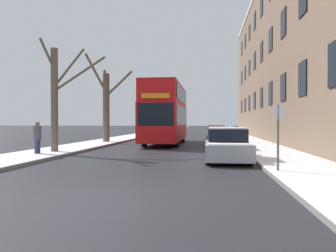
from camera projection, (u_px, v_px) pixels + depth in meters
ground_plane at (91, 201)px, 7.12m from camera, size 320.00×320.00×0.00m
sidewalk_left at (161, 131)px, 60.46m from camera, size 3.01×130.00×0.16m
sidewalk_right at (227, 131)px, 59.02m from camera, size 3.01×130.00×0.16m
terrace_facade_right at (313, 54)px, 29.62m from camera, size 9.10×45.05×15.77m
bare_tree_left_0 at (57, 96)px, 17.50m from camera, size 2.81×2.45×6.03m
bare_tree_left_1 at (106, 104)px, 26.39m from camera, size 3.55×1.72×7.12m
double_decker_bus at (166, 111)px, 25.75m from camera, size 2.61×10.43×4.56m
parked_car_0 at (227, 146)px, 14.22m from camera, size 1.88×3.98×1.48m
parked_car_1 at (222, 140)px, 19.42m from camera, size 1.68×4.13×1.45m
parked_car_2 at (219, 136)px, 24.48m from camera, size 1.90×4.12×1.46m
parked_car_3 at (217, 133)px, 30.68m from camera, size 1.76×4.56×1.49m
parked_car_4 at (215, 132)px, 36.97m from camera, size 1.72×4.14×1.36m
pedestrian_left_sidewalk at (37, 137)px, 16.24m from camera, size 0.38×0.38×1.75m
street_sign_post at (278, 135)px, 10.48m from camera, size 0.32×0.07×2.27m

